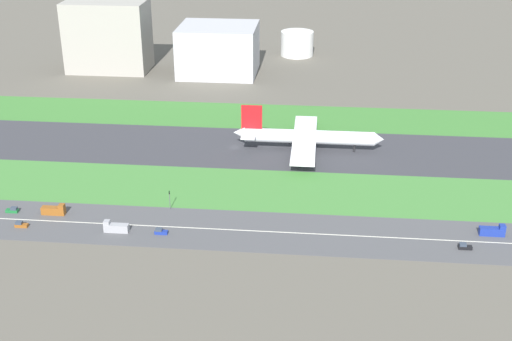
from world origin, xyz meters
TOP-DOWN VIEW (x-y plane):
  - ground_plane at (0.00, 0.00)m, footprint 800.00×800.00m
  - runway at (0.00, 0.00)m, footprint 280.00×46.00m
  - grass_median_north at (0.00, 41.00)m, footprint 280.00×36.00m
  - grass_median_south at (0.00, -41.00)m, footprint 280.00×36.00m
  - highway at (0.00, -73.00)m, footprint 280.00×28.00m
  - highway_centerline at (0.00, -73.00)m, footprint 266.00×0.50m
  - airliner at (30.92, 0.00)m, footprint 65.00×56.00m
  - car_4 at (-64.23, -78.00)m, footprint 4.40×1.80m
  - car_0 at (85.13, -78.00)m, footprint 4.40×1.80m
  - car_1 at (-71.59, -68.00)m, footprint 4.40×1.80m
  - truck_1 at (96.11, -68.00)m, footprint 8.40×2.50m
  - truck_0 at (-56.12, -68.00)m, footprint 8.40×2.50m
  - car_2 at (-15.27, -78.00)m, footprint 4.40×1.80m
  - truck_2 at (-30.77, -78.00)m, footprint 8.40×2.50m
  - traffic_light at (-15.91, -60.01)m, footprint 0.36×0.50m
  - terminal_building at (-90.00, 114.00)m, footprint 47.61×26.91m
  - hangar_building at (-23.96, 114.00)m, footprint 45.03×39.61m
  - fuel_tank_west at (20.59, 159.00)m, footprint 21.01×21.01m

SIDE VIEW (x-z plane):
  - ground_plane at x=0.00m, z-range 0.00..0.00m
  - runway at x=0.00m, z-range 0.00..0.10m
  - grass_median_north at x=0.00m, z-range 0.00..0.10m
  - grass_median_south at x=0.00m, z-range 0.00..0.10m
  - highway at x=0.00m, z-range 0.00..0.10m
  - highway_centerline at x=0.00m, z-range 0.10..0.11m
  - car_4 at x=-64.23m, z-range -0.08..1.92m
  - car_0 at x=85.13m, z-range -0.08..1.92m
  - car_1 at x=-71.59m, z-range -0.08..1.92m
  - car_2 at x=-15.27m, z-range -0.08..1.92m
  - truck_1 at x=96.11m, z-range -0.33..3.67m
  - truck_0 at x=-56.12m, z-range -0.33..3.67m
  - truck_2 at x=-30.77m, z-range -0.33..3.67m
  - traffic_light at x=-15.91m, z-range 0.69..7.89m
  - airliner at x=30.92m, z-range -3.62..16.08m
  - fuel_tank_west at x=20.59m, z-range 0.00..15.59m
  - hangar_building at x=-23.96m, z-range 0.00..28.25m
  - terminal_building at x=-90.00m, z-range 0.00..41.22m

